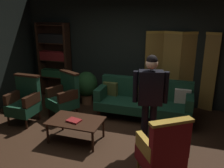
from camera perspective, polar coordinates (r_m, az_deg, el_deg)
ground_plane at (r=4.50m, az=-3.27°, el=-14.61°), size 10.00×10.00×0.00m
back_wall at (r=6.23m, az=4.77°, el=8.34°), size 7.20×0.10×2.80m
folding_screen at (r=6.03m, az=15.95°, el=3.38°), size 1.69×0.34×1.90m
bookshelf at (r=6.87m, az=-13.64°, el=6.15°), size 0.90×0.32×2.05m
velvet_couch at (r=5.43m, az=7.70°, el=-3.56°), size 2.12×0.78×0.88m
coffee_table at (r=4.54m, az=-8.72°, el=-9.11°), size 1.00×0.64×0.42m
armchair_gilt_accent at (r=3.54m, az=12.12°, el=-15.46°), size 0.81×0.80×1.04m
armchair_wing_left at (r=5.56m, az=-11.37°, el=-2.82°), size 0.78×0.78×1.04m
armchair_wing_right at (r=5.51m, az=-20.31°, el=-3.79°), size 0.60×0.58×1.04m
standing_figure at (r=4.02m, az=9.18°, el=-2.58°), size 0.58×0.30×1.70m
potted_plant at (r=6.17m, az=-6.16°, el=-0.37°), size 0.57×0.57×0.87m
book_red_leather at (r=4.47m, az=-9.18°, el=-8.71°), size 0.28×0.23×0.03m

